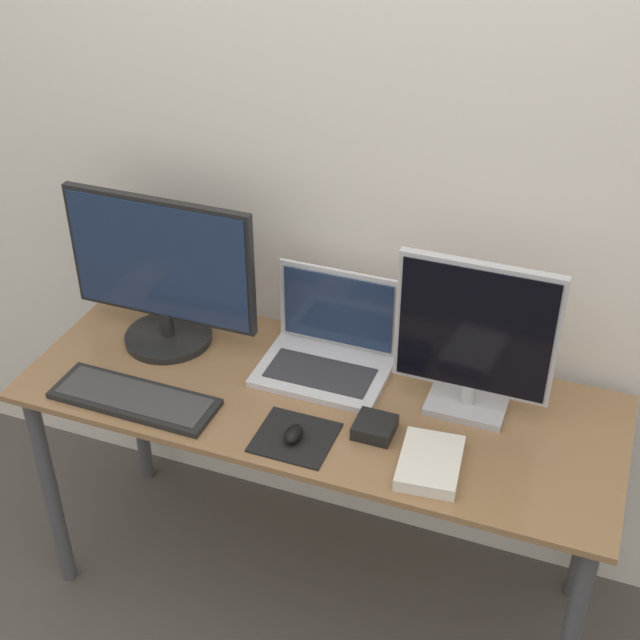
% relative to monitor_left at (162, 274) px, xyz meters
% --- Properties ---
extents(wall_back, '(7.00, 0.05, 2.50)m').
position_rel_monitor_left_xyz_m(wall_back, '(0.48, 0.27, 0.31)').
color(wall_back, silver).
rests_on(wall_back, ground_plane).
extents(desk, '(1.55, 0.58, 0.73)m').
position_rel_monitor_left_xyz_m(desk, '(0.48, -0.09, -0.32)').
color(desk, olive).
rests_on(desk, ground_plane).
extents(monitor_left, '(0.54, 0.24, 0.44)m').
position_rel_monitor_left_xyz_m(monitor_left, '(0.00, 0.00, 0.00)').
color(monitor_left, black).
rests_on(monitor_left, desk).
extents(monitor_right, '(0.39, 0.14, 0.42)m').
position_rel_monitor_left_xyz_m(monitor_right, '(0.85, 0.00, -0.00)').
color(monitor_right, '#B2B2B7').
rests_on(monitor_right, desk).
extents(laptop, '(0.34, 0.25, 0.25)m').
position_rel_monitor_left_xyz_m(laptop, '(0.46, 0.05, -0.15)').
color(laptop, silver).
rests_on(laptop, desk).
extents(keyboard, '(0.44, 0.15, 0.02)m').
position_rel_monitor_left_xyz_m(keyboard, '(0.05, -0.28, -0.21)').
color(keyboard, black).
rests_on(keyboard, desk).
extents(mousepad, '(0.19, 0.18, 0.00)m').
position_rel_monitor_left_xyz_m(mousepad, '(0.49, -0.26, -0.21)').
color(mousepad, black).
rests_on(mousepad, desk).
extents(mouse, '(0.04, 0.07, 0.03)m').
position_rel_monitor_left_xyz_m(mouse, '(0.49, -0.27, -0.19)').
color(mouse, black).
rests_on(mouse, mousepad).
extents(book, '(0.16, 0.21, 0.03)m').
position_rel_monitor_left_xyz_m(book, '(0.82, -0.25, -0.20)').
color(book, silver).
rests_on(book, desk).
extents(power_brick, '(0.10, 0.10, 0.03)m').
position_rel_monitor_left_xyz_m(power_brick, '(0.66, -0.18, -0.20)').
color(power_brick, black).
rests_on(power_brick, desk).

